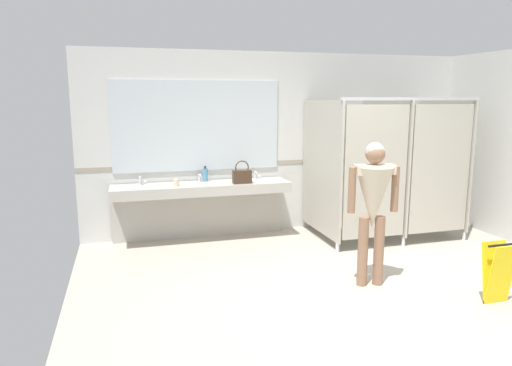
{
  "coord_description": "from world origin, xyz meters",
  "views": [
    {
      "loc": [
        -2.44,
        -3.97,
        2.02
      ],
      "look_at": [
        -0.92,
        1.36,
        1.01
      ],
      "focal_mm": 32.76,
      "sensor_mm": 36.0,
      "label": 1
    }
  ],
  "objects_px": {
    "person_standing": "(373,197)",
    "paper_cup": "(176,183)",
    "handbag": "(242,176)",
    "soap_dispenser": "(205,175)",
    "wet_floor_sign": "(498,272)"
  },
  "relations": [
    {
      "from": "handbag",
      "to": "wet_floor_sign",
      "type": "bearing_deg",
      "value": -54.5
    },
    {
      "from": "paper_cup",
      "to": "wet_floor_sign",
      "type": "xyz_separation_m",
      "value": [
        2.85,
        -2.75,
        -0.56
      ]
    },
    {
      "from": "person_standing",
      "to": "handbag",
      "type": "bearing_deg",
      "value": 115.78
    },
    {
      "from": "person_standing",
      "to": "handbag",
      "type": "height_order",
      "value": "person_standing"
    },
    {
      "from": "handbag",
      "to": "wet_floor_sign",
      "type": "relative_size",
      "value": 0.53
    },
    {
      "from": "handbag",
      "to": "paper_cup",
      "type": "bearing_deg",
      "value": 177.3
    },
    {
      "from": "handbag",
      "to": "person_standing",
      "type": "bearing_deg",
      "value": -64.22
    },
    {
      "from": "handbag",
      "to": "wet_floor_sign",
      "type": "distance_m",
      "value": 3.38
    },
    {
      "from": "person_standing",
      "to": "paper_cup",
      "type": "distance_m",
      "value": 2.73
    },
    {
      "from": "soap_dispenser",
      "to": "wet_floor_sign",
      "type": "bearing_deg",
      "value": -51.35
    },
    {
      "from": "soap_dispenser",
      "to": "person_standing",
      "type": "bearing_deg",
      "value": -57.85
    },
    {
      "from": "person_standing",
      "to": "paper_cup",
      "type": "relative_size",
      "value": 16.71
    },
    {
      "from": "paper_cup",
      "to": "handbag",
      "type": "bearing_deg",
      "value": -2.7
    },
    {
      "from": "person_standing",
      "to": "paper_cup",
      "type": "height_order",
      "value": "person_standing"
    },
    {
      "from": "person_standing",
      "to": "handbag",
      "type": "distance_m",
      "value": 2.17
    }
  ]
}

